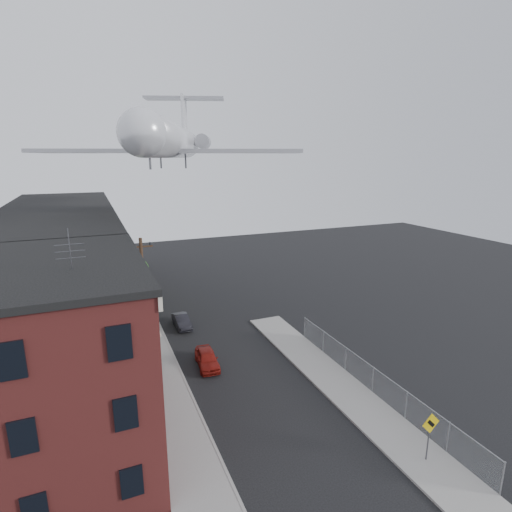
{
  "coord_description": "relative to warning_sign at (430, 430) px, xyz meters",
  "views": [
    {
      "loc": [
        -9.09,
        -13.55,
        15.08
      ],
      "look_at": [
        0.77,
        9.91,
        8.79
      ],
      "focal_mm": 28.0,
      "sensor_mm": 36.0,
      "label": 1
    }
  ],
  "objects": [
    {
      "name": "ground",
      "position": [
        -5.6,
        1.03,
        -1.88
      ],
      "size": [
        120.0,
        120.0,
        0.0
      ],
      "primitive_type": "plane",
      "color": "black",
      "rests_on": "ground"
    },
    {
      "name": "sidewalk_left",
      "position": [
        -11.1,
        25.03,
        -1.82
      ],
      "size": [
        3.0,
        62.0,
        0.12
      ],
      "primitive_type": "cube",
      "color": "gray",
      "rests_on": "ground"
    },
    {
      "name": "sidewalk_right",
      "position": [
        -0.1,
        7.03,
        -1.82
      ],
      "size": [
        3.0,
        26.0,
        0.12
      ],
      "primitive_type": "cube",
      "color": "gray",
      "rests_on": "ground"
    },
    {
      "name": "curb_left",
      "position": [
        -9.65,
        25.03,
        -1.81
      ],
      "size": [
        0.15,
        62.0,
        0.14
      ],
      "primitive_type": "cube",
      "color": "gray",
      "rests_on": "ground"
    },
    {
      "name": "curb_right",
      "position": [
        -1.55,
        7.03,
        -1.81
      ],
      "size": [
        0.15,
        26.0,
        0.14
      ],
      "primitive_type": "cube",
      "color": "gray",
      "rests_on": "ground"
    },
    {
      "name": "corner_building",
      "position": [
        -17.6,
        8.03,
        3.28
      ],
      "size": [
        10.31,
        12.3,
        12.15
      ],
      "color": "#351110",
      "rests_on": "ground"
    },
    {
      "name": "row_house_a",
      "position": [
        -17.56,
        17.53,
        3.25
      ],
      "size": [
        11.98,
        7.0,
        10.3
      ],
      "color": "slate",
      "rests_on": "ground"
    },
    {
      "name": "row_house_b",
      "position": [
        -17.56,
        24.53,
        3.25
      ],
      "size": [
        11.98,
        7.0,
        10.3
      ],
      "color": "gray",
      "rests_on": "ground"
    },
    {
      "name": "row_house_c",
      "position": [
        -17.56,
        31.53,
        3.25
      ],
      "size": [
        11.98,
        7.0,
        10.3
      ],
      "color": "slate",
      "rests_on": "ground"
    },
    {
      "name": "row_house_d",
      "position": [
        -17.56,
        38.53,
        3.25
      ],
      "size": [
        11.98,
        7.0,
        10.3
      ],
      "color": "gray",
      "rests_on": "ground"
    },
    {
      "name": "row_house_e",
      "position": [
        -17.56,
        45.53,
        3.25
      ],
      "size": [
        11.98,
        7.0,
        10.3
      ],
      "color": "slate",
      "rests_on": "ground"
    },
    {
      "name": "chainlink_fence",
      "position": [
        1.4,
        6.03,
        -0.89
      ],
      "size": [
        0.06,
        18.06,
        1.9
      ],
      "color": "gray",
      "rests_on": "ground"
    },
    {
      "name": "warning_sign",
      "position": [
        0.0,
        0.0,
        0.0
      ],
      "size": [
        1.1,
        0.11,
        2.8
      ],
      "color": "#515156",
      "rests_on": "ground"
    },
    {
      "name": "utility_pole",
      "position": [
        -11.2,
        19.03,
        2.79
      ],
      "size": [
        1.8,
        0.26,
        9.0
      ],
      "color": "black",
      "rests_on": "ground"
    },
    {
      "name": "street_tree",
      "position": [
        -10.87,
        28.95,
        1.57
      ],
      "size": [
        3.22,
        3.2,
        5.2
      ],
      "color": "black",
      "rests_on": "ground"
    },
    {
      "name": "car_near",
      "position": [
        -7.64,
        13.63,
        -1.26
      ],
      "size": [
        1.77,
        3.75,
        1.24
      ],
      "primitive_type": "imported",
      "rotation": [
        0.0,
        0.0,
        -0.09
      ],
      "color": "maroon",
      "rests_on": "ground"
    },
    {
      "name": "car_mid",
      "position": [
        -7.8,
        21.38,
        -1.32
      ],
      "size": [
        1.27,
        3.45,
        1.13
      ],
      "primitive_type": "imported",
      "rotation": [
        0.0,
        0.0,
        0.02
      ],
      "color": "black",
      "rests_on": "ground"
    },
    {
      "name": "car_far",
      "position": [
        -9.2,
        38.52,
        -1.23
      ],
      "size": [
        1.89,
        4.51,
        1.3
      ],
      "primitive_type": "imported",
      "rotation": [
        0.0,
        0.0,
        -0.01
      ],
      "color": "gray",
      "rests_on": "ground"
    },
    {
      "name": "airplane",
      "position": [
        -7.41,
        23.88,
        14.68
      ],
      "size": [
        22.01,
        25.21,
        7.34
      ],
      "color": "silver",
      "rests_on": "ground"
    }
  ]
}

